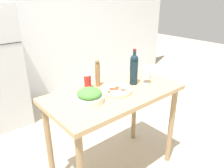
# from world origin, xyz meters

# --- Properties ---
(wall_back) EXTENTS (6.40, 0.08, 2.60)m
(wall_back) POSITION_xyz_m (0.00, 2.09, 1.30)
(wall_back) COLOR silver
(wall_back) RESTS_ON ground_plane
(prep_counter) EXTENTS (1.23, 0.66, 0.91)m
(prep_counter) POSITION_xyz_m (0.00, 0.00, 0.78)
(prep_counter) COLOR tan
(prep_counter) RESTS_ON ground_plane
(wine_bottle) EXTENTS (0.08, 0.08, 0.34)m
(wine_bottle) POSITION_xyz_m (0.25, 0.01, 1.07)
(wine_bottle) COLOR #142833
(wine_bottle) RESTS_ON prep_counter
(wine_glass_near) EXTENTS (0.08, 0.08, 0.14)m
(wine_glass_near) POSITION_xyz_m (0.36, -0.05, 1.01)
(wine_glass_near) COLOR silver
(wine_glass_near) RESTS_ON prep_counter
(wine_glass_far) EXTENTS (0.08, 0.08, 0.14)m
(wine_glass_far) POSITION_xyz_m (0.45, 0.03, 1.01)
(wine_glass_far) COLOR silver
(wine_glass_far) RESTS_ON prep_counter
(pepper_mill) EXTENTS (0.05, 0.05, 0.26)m
(pepper_mill) POSITION_xyz_m (-0.04, 0.19, 1.04)
(pepper_mill) COLOR olive
(pepper_mill) RESTS_ON prep_counter
(salad_bowl) EXTENTS (0.23, 0.23, 0.12)m
(salad_bowl) POSITION_xyz_m (-0.29, -0.03, 0.97)
(salad_bowl) COLOR silver
(salad_bowl) RESTS_ON prep_counter
(homemade_pizza) EXTENTS (0.27, 0.27, 0.03)m
(homemade_pizza) POSITION_xyz_m (0.01, -0.03, 0.93)
(homemade_pizza) COLOR beige
(homemade_pizza) RESTS_ON prep_counter
(salt_canister) EXTENTS (0.06, 0.06, 0.14)m
(salt_canister) POSITION_xyz_m (-0.14, 0.21, 0.98)
(salt_canister) COLOR #B2231E
(salt_canister) RESTS_ON prep_counter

